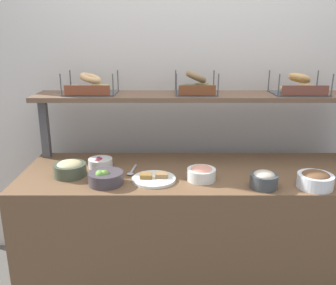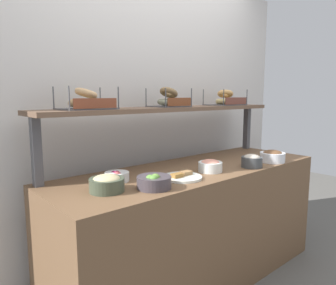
# 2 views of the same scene
# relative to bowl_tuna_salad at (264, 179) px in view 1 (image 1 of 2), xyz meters

# --- Properties ---
(back_wall) EXTENTS (3.33, 0.06, 2.40)m
(back_wall) POSITION_rel_bowl_tuna_salad_xyz_m (-0.34, 0.80, 0.30)
(back_wall) COLOR silver
(back_wall) RESTS_ON ground_plane
(deli_counter) EXTENTS (2.13, 0.70, 0.85)m
(deli_counter) POSITION_rel_bowl_tuna_salad_xyz_m (-0.34, 0.25, -0.47)
(deli_counter) COLOR brown
(deli_counter) RESTS_ON ground_plane
(shelf_riser_left) EXTENTS (0.05, 0.05, 0.40)m
(shelf_riser_left) POSITION_rel_bowl_tuna_salad_xyz_m (-1.34, 0.52, 0.15)
(shelf_riser_left) COLOR #4C4C51
(shelf_riser_left) RESTS_ON deli_counter
(upper_shelf) EXTENTS (2.09, 0.32, 0.03)m
(upper_shelf) POSITION_rel_bowl_tuna_salad_xyz_m (-0.34, 0.52, 0.37)
(upper_shelf) COLOR brown
(upper_shelf) RESTS_ON shelf_riser_left
(bowl_tuna_salad) EXTENTS (0.15, 0.15, 0.10)m
(bowl_tuna_salad) POSITION_rel_bowl_tuna_salad_xyz_m (0.00, 0.00, 0.00)
(bowl_tuna_salad) COLOR #3F4245
(bowl_tuna_salad) RESTS_ON deli_counter
(bowl_chocolate_spread) EXTENTS (0.19, 0.19, 0.10)m
(bowl_chocolate_spread) POSITION_rel_bowl_tuna_salad_xyz_m (0.28, 0.00, -0.00)
(bowl_chocolate_spread) COLOR white
(bowl_chocolate_spread) RESTS_ON deli_counter
(bowl_hummus) EXTENTS (0.19, 0.19, 0.09)m
(bowl_hummus) POSITION_rel_bowl_tuna_salad_xyz_m (-1.10, 0.17, -0.00)
(bowl_hummus) COLOR #434D3A
(bowl_hummus) RESTS_ON deli_counter
(bowl_lox_spread) EXTENTS (0.16, 0.16, 0.08)m
(bowl_lox_spread) POSITION_rel_bowl_tuna_salad_xyz_m (-0.33, 0.11, -0.01)
(bowl_lox_spread) COLOR white
(bowl_lox_spread) RESTS_ON deli_counter
(bowl_beet_salad) EXTENTS (0.15, 0.15, 0.07)m
(bowl_beet_salad) POSITION_rel_bowl_tuna_salad_xyz_m (-0.94, 0.31, -0.02)
(bowl_beet_salad) COLOR white
(bowl_beet_salad) RESTS_ON deli_counter
(bowl_veggie_mix) EXTENTS (0.19, 0.19, 0.09)m
(bowl_veggie_mix) POSITION_rel_bowl_tuna_salad_xyz_m (-0.87, 0.05, -0.01)
(bowl_veggie_mix) COLOR #443C43
(bowl_veggie_mix) RESTS_ON deli_counter
(serving_plate_white) EXTENTS (0.25, 0.25, 0.04)m
(serving_plate_white) POSITION_rel_bowl_tuna_salad_xyz_m (-0.60, 0.10, -0.04)
(serving_plate_white) COLOR white
(serving_plate_white) RESTS_ON deli_counter
(serving_spoon_near_plate) EXTENTS (0.05, 0.18, 0.01)m
(serving_spoon_near_plate) POSITION_rel_bowl_tuna_salad_xyz_m (-0.74, 0.22, -0.04)
(serving_spoon_near_plate) COLOR #B7B7BC
(serving_spoon_near_plate) RESTS_ON deli_counter
(bagel_basket_plain) EXTENTS (0.33, 0.25, 0.14)m
(bagel_basket_plain) POSITION_rel_bowl_tuna_salad_xyz_m (-1.02, 0.53, 0.43)
(bagel_basket_plain) COLOR #4C4C51
(bagel_basket_plain) RESTS_ON upper_shelf
(bagel_basket_poppy) EXTENTS (0.27, 0.24, 0.16)m
(bagel_basket_poppy) POSITION_rel_bowl_tuna_salad_xyz_m (-0.34, 0.53, 0.43)
(bagel_basket_poppy) COLOR #4C4C51
(bagel_basket_poppy) RESTS_ON upper_shelf
(bagel_basket_sesame) EXTENTS (0.34, 0.26, 0.14)m
(bagel_basket_sesame) POSITION_rel_bowl_tuna_salad_xyz_m (0.32, 0.52, 0.43)
(bagel_basket_sesame) COLOR #4C4C51
(bagel_basket_sesame) RESTS_ON upper_shelf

